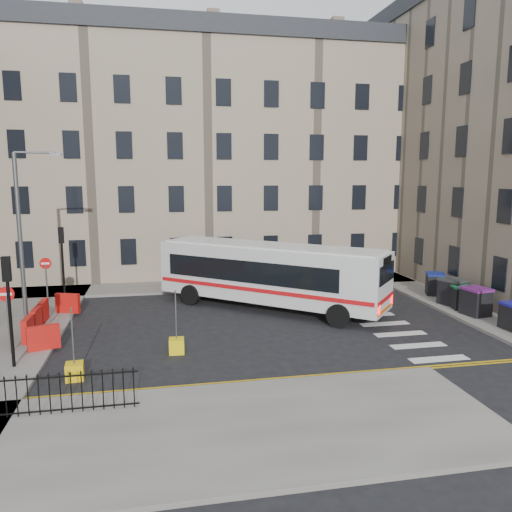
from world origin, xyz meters
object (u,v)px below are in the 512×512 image
object	(u,v)px
wheelie_bin_e	(435,284)
bollard_chevron	(75,371)
bus	(269,273)
wheelie_bin_d	(453,291)
wheelie_bin_b	(476,301)
bollard_yellow	(177,346)
streetlamp	(20,235)
wheelie_bin_c	(461,297)

from	to	relation	value
wheelie_bin_e	bollard_chevron	xyz separation A→B (m)	(-18.96, -8.62, -0.50)
bus	wheelie_bin_d	distance (m)	10.07
wheelie_bin_e	bollard_chevron	world-z (taller)	wheelie_bin_e
wheelie_bin_b	wheelie_bin_e	bearing A→B (deg)	76.05
wheelie_bin_d	bollard_yellow	xyz separation A→B (m)	(-15.04, -4.35, -0.57)
bus	bollard_yellow	size ratio (longest dim) A/B	18.91
wheelie_bin_b	bollard_chevron	xyz separation A→B (m)	(-18.60, -4.24, -0.56)
streetlamp	bus	bearing A→B (deg)	2.97
streetlamp	wheelie_bin_e	world-z (taller)	streetlamp
wheelie_bin_d	bollard_chevron	size ratio (longest dim) A/B	2.70
bus	wheelie_bin_b	size ratio (longest dim) A/B	7.94
bus	wheelie_bin_c	distance (m)	10.22
streetlamp	wheelie_bin_b	xyz separation A→B (m)	(21.93, -3.09, -3.48)
bollard_yellow	bollard_chevron	distance (m)	4.13
streetlamp	wheelie_bin_d	bearing A→B (deg)	-2.55
bus	wheelie_bin_b	distance (m)	10.55
bus	streetlamp	bearing A→B (deg)	133.26
bus	wheelie_bin_c	bearing A→B (deg)	-63.39
wheelie_bin_b	wheelie_bin_e	xyz separation A→B (m)	(0.36, 4.38, -0.05)
wheelie_bin_b	bollard_chevron	distance (m)	19.09
bus	wheelie_bin_e	distance (m)	10.26
streetlamp	wheelie_bin_d	size ratio (longest dim) A/B	5.02
wheelie_bin_d	bollard_yellow	size ratio (longest dim) A/B	2.70
wheelie_bin_e	bollard_chevron	distance (m)	20.83
streetlamp	wheelie_bin_d	distance (m)	22.29
wheelie_bin_d	bollard_yellow	bearing A→B (deg)	174.46
wheelie_bin_d	wheelie_bin_e	distance (m)	2.29
wheelie_bin_c	wheelie_bin_d	bearing A→B (deg)	100.38
bus	wheelie_bin_e	size ratio (longest dim) A/B	7.70
bus	bollard_yellow	distance (m)	8.06
streetlamp	wheelie_bin_c	distance (m)	22.34
wheelie_bin_c	bollard_yellow	world-z (taller)	wheelie_bin_c
wheelie_bin_d	wheelie_bin_e	xyz separation A→B (m)	(0.29, 2.27, -0.07)
wheelie_bin_e	wheelie_bin_b	bearing A→B (deg)	-71.75
bollard_yellow	bollard_chevron	size ratio (longest dim) A/B	1.00
bus	bollard_chevron	world-z (taller)	bus
bus	bollard_chevron	bearing A→B (deg)	172.46
wheelie_bin_e	bollard_yellow	size ratio (longest dim) A/B	2.46
bollard_yellow	bollard_chevron	world-z (taller)	same
wheelie_bin_d	bollard_yellow	distance (m)	15.67
bollard_chevron	wheelie_bin_c	bearing A→B (deg)	16.61
wheelie_bin_b	wheelie_bin_c	world-z (taller)	wheelie_bin_b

